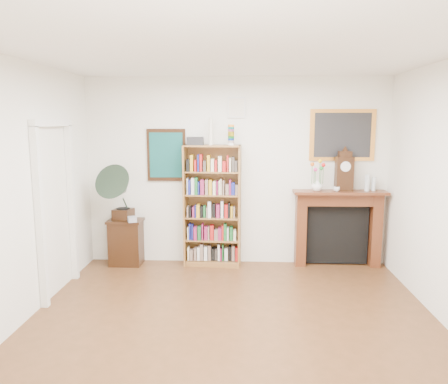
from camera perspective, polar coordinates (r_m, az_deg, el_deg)
name	(u,v)px	position (r m, az deg, el deg)	size (l,w,h in m)	color
room	(232,202)	(4.09, 1.03, -1.36)	(4.51, 5.01, 2.81)	#4B2E16
door_casing	(56,194)	(5.77, -21.08, -0.25)	(0.08, 1.02, 2.17)	white
teal_poster	(166,155)	(6.62, -7.54, 4.81)	(0.58, 0.04, 0.78)	black
small_picture	(237,107)	(6.50, 1.65, 10.98)	(0.26, 0.04, 0.30)	white
gilt_painting	(342,135)	(6.66, 15.20, 7.18)	(0.95, 0.04, 0.75)	gold
bookshelf	(212,199)	(6.46, -1.52, -0.93)	(0.85, 0.35, 2.08)	brown
side_cabinet	(126,242)	(6.80, -12.66, -6.40)	(0.51, 0.37, 0.69)	black
fireplace	(338,221)	(6.73, 14.66, -3.75)	(1.36, 0.34, 1.15)	#522513
gramophone	(120,189)	(6.52, -13.48, 0.36)	(0.64, 0.74, 0.85)	black
cd_stack	(132,219)	(6.53, -11.90, -3.51)	(0.12, 0.12, 0.08)	silver
mantel_clock	(344,172)	(6.57, 15.43, 2.56)	(0.26, 0.16, 0.58)	black
flower_vase	(317,185)	(6.50, 12.07, 0.87)	(0.16, 0.16, 0.17)	white
teacup	(337,189)	(6.52, 14.50, 0.38)	(0.09, 0.09, 0.07)	silver
bottle_left	(367,183)	(6.68, 18.19, 1.15)	(0.07, 0.07, 0.24)	silver
bottle_right	(374,184)	(6.74, 18.96, 1.00)	(0.06, 0.06, 0.20)	silver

